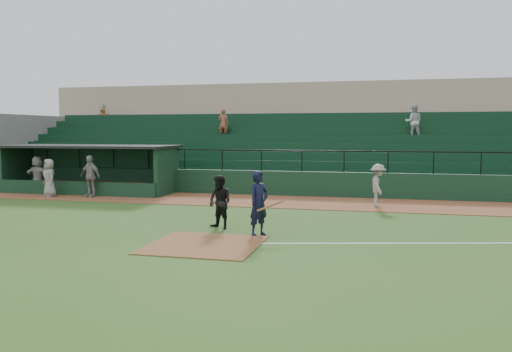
# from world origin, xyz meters

# --- Properties ---
(ground) EXTENTS (90.00, 90.00, 0.00)m
(ground) POSITION_xyz_m (0.00, 0.00, 0.00)
(ground) COLOR #2C5019
(ground) RESTS_ON ground
(warning_track) EXTENTS (40.00, 4.00, 0.03)m
(warning_track) POSITION_xyz_m (0.00, 8.00, 0.01)
(warning_track) COLOR brown
(warning_track) RESTS_ON ground
(home_plate_dirt) EXTENTS (3.00, 3.00, 0.03)m
(home_plate_dirt) POSITION_xyz_m (0.00, -1.00, 0.01)
(home_plate_dirt) COLOR brown
(home_plate_dirt) RESTS_ON ground
(foul_line) EXTENTS (17.49, 4.44, 0.01)m
(foul_line) POSITION_xyz_m (8.00, 1.20, 0.01)
(foul_line) COLOR white
(foul_line) RESTS_ON ground
(stadium_structure) EXTENTS (38.00, 13.08, 6.40)m
(stadium_structure) POSITION_xyz_m (-0.00, 16.46, 2.30)
(stadium_structure) COLOR #10321D
(stadium_structure) RESTS_ON ground
(dugout) EXTENTS (8.90, 3.20, 2.42)m
(dugout) POSITION_xyz_m (-9.75, 9.56, 1.33)
(dugout) COLOR #10321D
(dugout) RESTS_ON ground
(batter_at_plate) EXTENTS (1.18, 0.85, 1.96)m
(batter_at_plate) POSITION_xyz_m (1.16, 0.59, 0.98)
(batter_at_plate) COLOR black
(batter_at_plate) RESTS_ON ground
(umpire) EXTENTS (1.04, 0.95, 1.72)m
(umpire) POSITION_xyz_m (-0.31, 1.42, 0.86)
(umpire) COLOR black
(umpire) RESTS_ON ground
(runner) EXTENTS (0.79, 1.21, 1.76)m
(runner) POSITION_xyz_m (4.58, 7.33, 0.91)
(runner) COLOR gray
(runner) RESTS_ON warning_track
(dugout_player_a) EXTENTS (1.23, 0.73, 1.97)m
(dugout_player_a) POSITION_xyz_m (-8.67, 7.40, 1.01)
(dugout_player_a) COLOR gray
(dugout_player_a) RESTS_ON warning_track
(dugout_player_b) EXTENTS (1.04, 0.97, 1.79)m
(dugout_player_b) POSITION_xyz_m (-10.60, 7.03, 0.93)
(dugout_player_b) COLOR gray
(dugout_player_b) RESTS_ON warning_track
(dugout_player_c) EXTENTS (1.80, 0.79, 1.88)m
(dugout_player_c) POSITION_xyz_m (-11.95, 8.01, 0.97)
(dugout_player_c) COLOR #9A9690
(dugout_player_c) RESTS_ON warning_track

